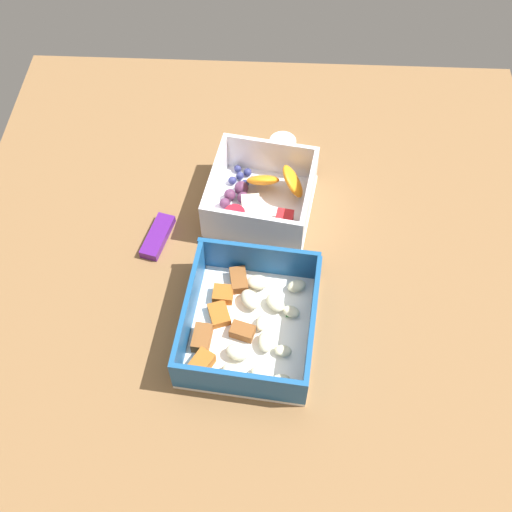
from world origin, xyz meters
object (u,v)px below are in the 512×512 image
Objects in this scene: fruit_bowl at (262,197)px; paper_cup_liner at (283,146)px; candy_bar at (158,236)px; pasta_container at (248,323)px.

fruit_bowl reaches higher than paper_cup_liner.
paper_cup_liner reaches higher than candy_bar.
candy_bar is 23.59cm from paper_cup_liner.
candy_bar is (-6.17, 13.64, -1.63)cm from fruit_bowl.
fruit_bowl is at bearing 166.00° from paper_cup_liner.
fruit_bowl is at bearing 3.54° from pasta_container.
paper_cup_liner is at bearing -0.71° from pasta_container.
fruit_bowl reaches higher than pasta_container.
pasta_container is at bearing -135.76° from candy_bar.
pasta_container reaches higher than paper_cup_liner.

